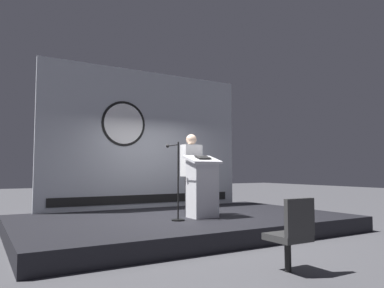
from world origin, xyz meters
The scene contains 7 objects.
ground_plane centered at (0.00, 0.00, 0.00)m, with size 40.00×40.00×0.00m, color #4C4C51.
stage_platform centered at (0.00, 0.00, 0.15)m, with size 6.40×4.00×0.30m, color black.
banner_display centered at (-0.01, 1.85, 1.98)m, with size 5.17×0.12×3.38m.
podium centered at (0.20, -0.42, 0.89)m, with size 0.64×0.50×1.22m.
speaker_person centered at (0.23, 0.06, 1.15)m, with size 0.40×0.26×1.67m.
microphone_stand centered at (-0.42, -0.51, 0.81)m, with size 0.24×0.59×1.44m.
audience_chair_right centered at (-0.34, -3.30, 0.49)m, with size 0.44×0.45×0.89m.
Camera 1 is at (-3.62, -6.51, 1.23)m, focal length 34.24 mm.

